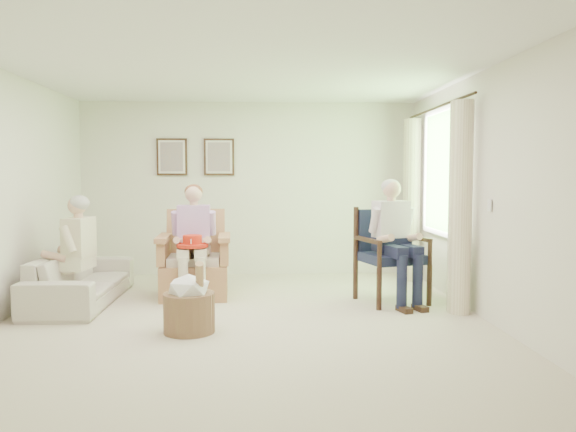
{
  "coord_description": "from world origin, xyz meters",
  "views": [
    {
      "loc": [
        0.15,
        -5.76,
        1.5
      ],
      "look_at": [
        0.47,
        0.48,
        1.05
      ],
      "focal_mm": 35.0,
      "sensor_mm": 36.0,
      "label": 1
    }
  ],
  "objects_px": {
    "person_wicker": "(193,233)",
    "wicker_armchair": "(195,269)",
    "red_hat": "(192,243)",
    "hatbox": "(189,303)",
    "sofa": "(81,278)",
    "wood_armchair": "(390,251)",
    "person_sofa": "(74,246)",
    "person_dark": "(394,231)"
  },
  "relations": [
    {
      "from": "person_sofa",
      "to": "red_hat",
      "type": "relative_size",
      "value": 3.38
    },
    {
      "from": "person_dark",
      "to": "hatbox",
      "type": "distance_m",
      "value": 2.55
    },
    {
      "from": "person_dark",
      "to": "person_sofa",
      "type": "height_order",
      "value": "person_dark"
    },
    {
      "from": "wood_armchair",
      "to": "sofa",
      "type": "relative_size",
      "value": 0.55
    },
    {
      "from": "wood_armchair",
      "to": "person_sofa",
      "type": "relative_size",
      "value": 0.87
    },
    {
      "from": "sofa",
      "to": "person_sofa",
      "type": "distance_m",
      "value": 0.47
    },
    {
      "from": "wicker_armchair",
      "to": "person_wicker",
      "type": "distance_m",
      "value": 0.48
    },
    {
      "from": "sofa",
      "to": "person_wicker",
      "type": "distance_m",
      "value": 1.4
    },
    {
      "from": "person_dark",
      "to": "sofa",
      "type": "bearing_deg",
      "value": 160.39
    },
    {
      "from": "wicker_armchair",
      "to": "hatbox",
      "type": "distance_m",
      "value": 1.64
    },
    {
      "from": "wicker_armchair",
      "to": "person_sofa",
      "type": "height_order",
      "value": "person_sofa"
    },
    {
      "from": "person_wicker",
      "to": "wicker_armchair",
      "type": "bearing_deg",
      "value": 87.2
    },
    {
      "from": "wood_armchair",
      "to": "sofa",
      "type": "xyz_separation_m",
      "value": [
        -3.66,
        0.06,
        -0.31
      ]
    },
    {
      "from": "sofa",
      "to": "person_sofa",
      "type": "relative_size",
      "value": 1.6
    },
    {
      "from": "person_sofa",
      "to": "hatbox",
      "type": "xyz_separation_m",
      "value": [
        1.43,
        -1.12,
        -0.43
      ]
    },
    {
      "from": "wicker_armchair",
      "to": "hatbox",
      "type": "bearing_deg",
      "value": -88.19
    },
    {
      "from": "wicker_armchair",
      "to": "red_hat",
      "type": "height_order",
      "value": "wicker_armchair"
    },
    {
      "from": "sofa",
      "to": "hatbox",
      "type": "bearing_deg",
      "value": -133.08
    },
    {
      "from": "wood_armchair",
      "to": "person_dark",
      "type": "distance_m",
      "value": 0.31
    },
    {
      "from": "red_hat",
      "to": "hatbox",
      "type": "bearing_deg",
      "value": -84.72
    },
    {
      "from": "red_hat",
      "to": "wood_armchair",
      "type": "bearing_deg",
      "value": -0.38
    },
    {
      "from": "person_dark",
      "to": "hatbox",
      "type": "bearing_deg",
      "value": -169.69
    },
    {
      "from": "person_sofa",
      "to": "person_wicker",
      "type": "bearing_deg",
      "value": 113.53
    },
    {
      "from": "wicker_armchair",
      "to": "person_wicker",
      "type": "xyz_separation_m",
      "value": [
        -0.0,
        -0.14,
        0.46
      ]
    },
    {
      "from": "person_wicker",
      "to": "red_hat",
      "type": "distance_m",
      "value": 0.22
    },
    {
      "from": "wood_armchair",
      "to": "person_dark",
      "type": "relative_size",
      "value": 0.76
    },
    {
      "from": "person_wicker",
      "to": "person_sofa",
      "type": "distance_m",
      "value": 1.35
    },
    {
      "from": "wicker_armchair",
      "to": "person_dark",
      "type": "distance_m",
      "value": 2.48
    },
    {
      "from": "hatbox",
      "to": "person_wicker",
      "type": "bearing_deg",
      "value": 95.05
    },
    {
      "from": "person_sofa",
      "to": "red_hat",
      "type": "height_order",
      "value": "person_sofa"
    },
    {
      "from": "wood_armchair",
      "to": "wicker_armchair",
      "type": "bearing_deg",
      "value": 155.46
    },
    {
      "from": "red_hat",
      "to": "person_wicker",
      "type": "bearing_deg",
      "value": 93.56
    },
    {
      "from": "sofa",
      "to": "person_wicker",
      "type": "xyz_separation_m",
      "value": [
        1.3,
        0.16,
        0.51
      ]
    },
    {
      "from": "wicker_armchair",
      "to": "person_sofa",
      "type": "relative_size",
      "value": 0.86
    },
    {
      "from": "wicker_armchair",
      "to": "hatbox",
      "type": "relative_size",
      "value": 1.49
    },
    {
      "from": "sofa",
      "to": "hatbox",
      "type": "distance_m",
      "value": 1.96
    },
    {
      "from": "sofa",
      "to": "person_wicker",
      "type": "height_order",
      "value": "person_wicker"
    },
    {
      "from": "wood_armchair",
      "to": "hatbox",
      "type": "xyz_separation_m",
      "value": [
        -2.23,
        -1.28,
        -0.32
      ]
    },
    {
      "from": "hatbox",
      "to": "red_hat",
      "type": "bearing_deg",
      "value": 95.28
    },
    {
      "from": "red_hat",
      "to": "hatbox",
      "type": "xyz_separation_m",
      "value": [
        0.12,
        -1.29,
        -0.43
      ]
    },
    {
      "from": "person_wicker",
      "to": "hatbox",
      "type": "bearing_deg",
      "value": -87.75
    },
    {
      "from": "person_dark",
      "to": "hatbox",
      "type": "relative_size",
      "value": 1.99
    }
  ]
}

